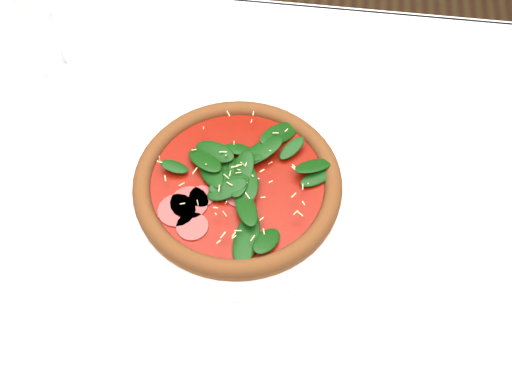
# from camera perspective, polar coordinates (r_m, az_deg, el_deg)

# --- Properties ---
(ground) EXTENTS (6.00, 6.00, 0.00)m
(ground) POSITION_cam_1_polar(r_m,az_deg,el_deg) (1.44, -0.59, -16.92)
(ground) COLOR brown
(ground) RESTS_ON ground
(dining_table) EXTENTS (1.21, 0.81, 0.75)m
(dining_table) POSITION_cam_1_polar(r_m,az_deg,el_deg) (0.84, -0.98, -4.41)
(dining_table) COLOR silver
(dining_table) RESTS_ON ground
(plate) EXTENTS (0.32, 0.32, 0.01)m
(plate) POSITION_cam_1_polar(r_m,az_deg,el_deg) (0.75, -1.83, 0.36)
(plate) COLOR white
(plate) RESTS_ON dining_table
(pizza) EXTENTS (0.35, 0.35, 0.04)m
(pizza) POSITION_cam_1_polar(r_m,az_deg,el_deg) (0.74, -1.87, 1.13)
(pizza) COLOR #995224
(pizza) RESTS_ON plate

